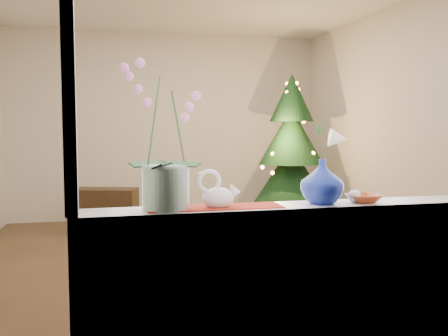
# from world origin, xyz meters

# --- Properties ---
(ground) EXTENTS (5.00, 5.00, 0.00)m
(ground) POSITION_xyz_m (0.00, 0.00, 0.00)
(ground) COLOR #3E2719
(ground) RESTS_ON ground
(wall_back) EXTENTS (4.50, 0.10, 2.70)m
(wall_back) POSITION_xyz_m (0.00, 2.50, 1.35)
(wall_back) COLOR beige
(wall_back) RESTS_ON ground
(wall_front) EXTENTS (4.50, 0.10, 2.70)m
(wall_front) POSITION_xyz_m (0.00, -2.50, 1.35)
(wall_front) COLOR beige
(wall_front) RESTS_ON ground
(wall_right) EXTENTS (0.10, 5.00, 2.70)m
(wall_right) POSITION_xyz_m (2.25, 0.00, 1.35)
(wall_right) COLOR beige
(wall_right) RESTS_ON ground
(window_apron) EXTENTS (2.20, 0.08, 0.88)m
(window_apron) POSITION_xyz_m (0.00, -2.46, 0.44)
(window_apron) COLOR white
(window_apron) RESTS_ON ground
(windowsill) EXTENTS (2.20, 0.26, 0.04)m
(windowsill) POSITION_xyz_m (0.00, -2.37, 0.90)
(windowsill) COLOR white
(windowsill) RESTS_ON window_apron
(window_frame) EXTENTS (2.22, 0.06, 1.60)m
(window_frame) POSITION_xyz_m (0.00, -2.47, 1.70)
(window_frame) COLOR white
(window_frame) RESTS_ON windowsill
(runner) EXTENTS (0.70, 0.20, 0.01)m
(runner) POSITION_xyz_m (-0.38, -2.37, 0.92)
(runner) COLOR maroon
(runner) RESTS_ON windowsill
(orchid_pot) EXTENTS (0.27, 0.27, 0.75)m
(orchid_pot) POSITION_xyz_m (-0.63, -2.36, 1.30)
(orchid_pot) COLOR beige
(orchid_pot) RESTS_ON windowsill
(swan) EXTENTS (0.24, 0.16, 0.19)m
(swan) POSITION_xyz_m (-0.37, -2.38, 1.02)
(swan) COLOR white
(swan) RESTS_ON windowsill
(blue_vase) EXTENTS (0.29, 0.29, 0.28)m
(blue_vase) POSITION_xyz_m (0.21, -2.37, 1.06)
(blue_vase) COLOR navy
(blue_vase) RESTS_ON windowsill
(lily) EXTENTS (0.15, 0.09, 0.21)m
(lily) POSITION_xyz_m (0.21, -2.37, 1.30)
(lily) COLOR silver
(lily) RESTS_ON blue_vase
(paperweight) EXTENTS (0.07, 0.07, 0.07)m
(paperweight) POSITION_xyz_m (0.40, -2.38, 0.96)
(paperweight) COLOR silver
(paperweight) RESTS_ON windowsill
(amber_dish) EXTENTS (0.17, 0.17, 0.04)m
(amber_dish) POSITION_xyz_m (0.46, -2.39, 0.94)
(amber_dish) COLOR #9C3B16
(amber_dish) RESTS_ON windowsill
(xmas_tree) EXTENTS (1.31, 1.31, 2.03)m
(xmas_tree) POSITION_xyz_m (1.49, 1.32, 1.02)
(xmas_tree) COLOR black
(xmas_tree) RESTS_ON ground
(side_table) EXTENTS (0.84, 0.58, 0.57)m
(side_table) POSITION_xyz_m (-0.90, 1.52, 0.28)
(side_table) COLOR black
(side_table) RESTS_ON ground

